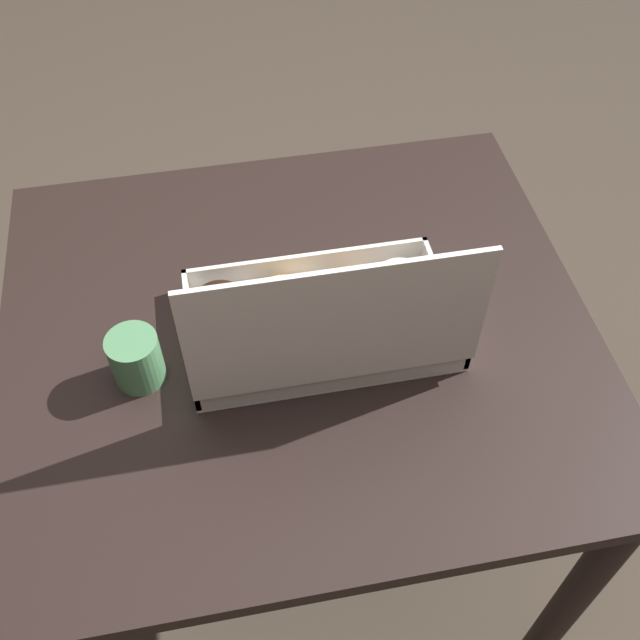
{
  "coord_description": "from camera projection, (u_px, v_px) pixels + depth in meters",
  "views": [
    {
      "loc": [
        0.1,
        0.74,
        1.69
      ],
      "look_at": [
        -0.04,
        0.01,
        0.77
      ],
      "focal_mm": 42.0,
      "sensor_mm": 36.0,
      "label": 1
    }
  ],
  "objects": [
    {
      "name": "coffee_mug",
      "position": [
        136.0,
        358.0,
        1.1
      ],
      "size": [
        0.08,
        0.08,
        0.09
      ],
      "color": "#4C8456",
      "rests_on": "dining_table"
    },
    {
      "name": "ground_plane",
      "position": [
        305.0,
        523.0,
        1.78
      ],
      "size": [
        8.0,
        8.0,
        0.0
      ],
      "primitive_type": "plane",
      "color": "#42382D"
    },
    {
      "name": "dining_table",
      "position": [
        299.0,
        369.0,
        1.29
      ],
      "size": [
        0.94,
        0.85,
        0.75
      ],
      "color": "black",
      "rests_on": "ground_plane"
    },
    {
      "name": "donut_box",
      "position": [
        326.0,
        321.0,
        1.15
      ],
      "size": [
        0.41,
        0.26,
        0.27
      ],
      "color": "silver",
      "rests_on": "dining_table"
    }
  ]
}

